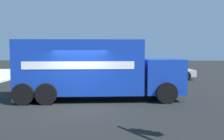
{
  "coord_description": "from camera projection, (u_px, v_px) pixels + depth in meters",
  "views": [
    {
      "loc": [
        -11.14,
        -1.91,
        2.52
      ],
      "look_at": [
        1.9,
        -1.4,
        1.49
      ],
      "focal_mm": 41.34,
      "sensor_mm": 36.0,
      "label": 1
    }
  ],
  "objects": [
    {
      "name": "pickup_silver",
      "position": [
        162.0,
        71.0,
        21.92
      ],
      "size": [
        2.66,
        5.37,
        1.38
      ],
      "color": "#B7BABF",
      "rests_on": "ground"
    },
    {
      "name": "ground_plane",
      "position": [
        79.0,
        107.0,
        11.36
      ],
      "size": [
        100.0,
        100.0,
        0.0
      ],
      "primitive_type": "plane",
      "color": "black"
    },
    {
      "name": "delivery_truck",
      "position": [
        94.0,
        69.0,
        13.05
      ],
      "size": [
        3.44,
        8.37,
        3.0
      ],
      "color": "#1438AD",
      "rests_on": "ground"
    }
  ]
}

